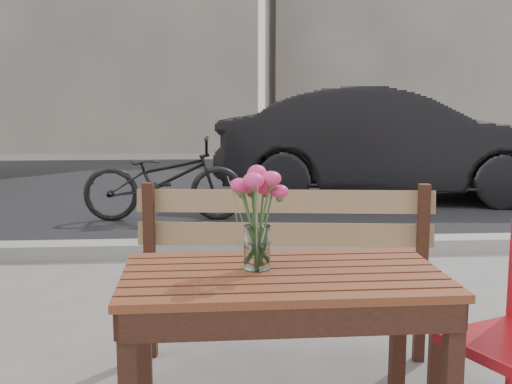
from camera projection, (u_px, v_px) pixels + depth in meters
street at (219, 208)px, 7.27m from camera, size 30.00×8.12×0.12m
backdrop_buildings at (219, 2)px, 15.96m from camera, size 15.50×4.00×8.00m
main_table at (283, 303)px, 2.24m from camera, size 1.12×0.67×0.68m
main_bench at (285, 255)px, 3.02m from camera, size 1.48×0.59×0.90m
main_vase at (257, 205)px, 2.23m from camera, size 0.20×0.20×0.37m
parked_car at (390, 143)px, 8.03m from camera, size 4.45×2.28×1.40m
bicycle at (164, 179)px, 6.65m from camera, size 1.67×0.60×0.87m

